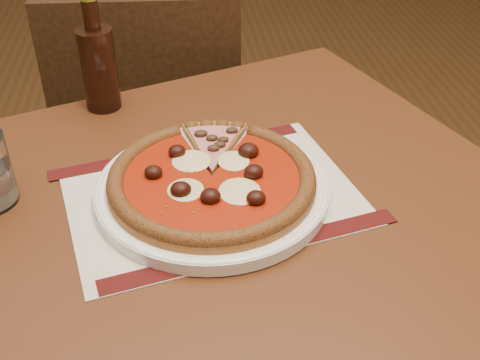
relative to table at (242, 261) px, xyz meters
name	(u,v)px	position (x,y,z in m)	size (l,w,h in m)	color
table	(242,261)	(0.00, 0.00, 0.00)	(1.03, 1.03, 0.75)	#572814
chair_far	(154,135)	(-0.14, 0.62, -0.15)	(0.43, 0.43, 0.87)	black
placemat	(212,195)	(-0.04, 0.03, 0.10)	(0.39, 0.28, 0.00)	beige
plate	(212,190)	(-0.04, 0.03, 0.11)	(0.32, 0.32, 0.02)	white
pizza	(212,178)	(-0.04, 0.03, 0.13)	(0.29, 0.29, 0.04)	#A55C28
ham_slice	(218,147)	(-0.02, 0.11, 0.13)	(0.10, 0.14, 0.02)	#A55C28
bottle	(98,65)	(-0.20, 0.31, 0.18)	(0.06, 0.06, 0.20)	black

